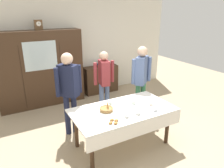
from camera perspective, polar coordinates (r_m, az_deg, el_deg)
The scene contains 20 objects.
ground_plane at distance 4.27m, azimuth 1.34°, elevation -14.79°, with size 12.00×12.00×0.00m, color tan.
back_wall at distance 6.04m, azimuth -11.44°, elevation 9.23°, with size 6.40×0.10×2.70m, color silver.
dining_table at distance 3.76m, azimuth 3.24°, elevation -8.41°, with size 1.82×0.99×0.74m.
wall_cabinet at distance 5.64m, azimuth -18.96°, elevation 3.86°, with size 2.14×0.46×1.95m.
mantel_clock at distance 5.47m, azimuth -19.51°, elevation 15.02°, with size 0.18×0.11×0.24m.
bookshelf_low at distance 6.35m, azimuth -3.07°, elevation 1.32°, with size 1.02×0.35×0.82m.
book_stack at distance 6.23m, azimuth -3.14°, elevation 5.23°, with size 0.17×0.21×0.08m.
tea_cup_front_edge at distance 3.94m, azimuth 10.50°, elevation -5.30°, with size 0.13×0.13×0.06m.
tea_cup_far_right at distance 3.74m, azimuth 11.72°, elevation -6.87°, with size 0.13×0.13×0.06m.
tea_cup_center at distance 3.94m, azimuth 5.88°, elevation -5.03°, with size 0.13×0.13×0.06m.
tea_cup_mid_right at distance 3.47m, azimuth 3.95°, elevation -8.64°, with size 0.13×0.13×0.06m.
tea_cup_near_left at distance 3.57m, azimuth 7.06°, elevation -7.87°, with size 0.13×0.13×0.06m.
tea_cup_mid_left at distance 3.91m, azimuth -0.41°, elevation -5.12°, with size 0.13×0.13×0.06m.
bread_basket at distance 3.66m, azimuth -1.56°, elevation -6.85°, with size 0.24×0.24×0.16m.
pastry_plate at distance 3.30m, azimuth 0.39°, elevation -10.46°, with size 0.28×0.28×0.05m.
spoon_mid_left at distance 4.25m, azimuth 10.73°, elevation -3.77°, with size 0.12×0.02×0.01m.
spoon_far_right at distance 3.35m, azimuth -3.54°, elevation -10.19°, with size 0.12×0.02×0.01m.
person_behind_table_right at distance 4.08m, azimuth -11.73°, elevation -0.64°, with size 0.52×0.41×1.68m.
person_by_cabinet at distance 4.72m, azimuth 8.03°, elevation 2.35°, with size 0.52×0.38×1.67m.
person_beside_shelf at distance 4.84m, azimuth -2.17°, elevation 1.81°, with size 0.52×0.39×1.54m.
Camera 1 is at (-1.78, -3.03, 2.43)m, focal length 33.39 mm.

